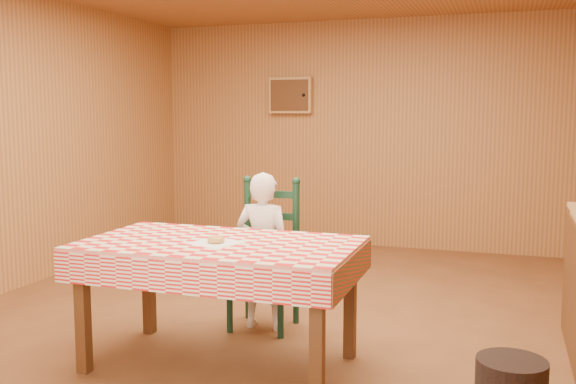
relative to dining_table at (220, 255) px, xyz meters
The scene contains 7 objects.
ground 1.10m from the dining_table, 85.12° to the left, with size 6.00×6.00×0.00m, color brown.
cabin_walls 1.80m from the dining_table, 87.09° to the left, with size 5.10×6.05×2.65m.
dining_table is the anchor object (origin of this frame).
ladder_chair 0.81m from the dining_table, 90.00° to the left, with size 0.44×0.40×1.08m.
seated_child 0.74m from the dining_table, 90.00° to the left, with size 0.41×0.27×1.12m, color white.
napkin 0.10m from the dining_table, 90.00° to the right, with size 0.26×0.26×0.00m, color white.
donut 0.11m from the dining_table, 90.00° to the right, with size 0.11×0.11×0.04m, color #C18F45.
Camera 1 is at (1.53, -4.31, 1.53)m, focal length 40.00 mm.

